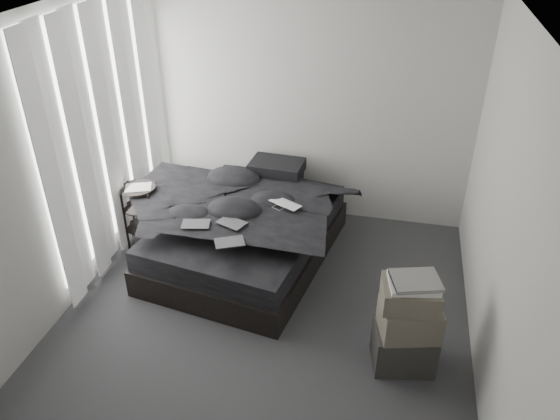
% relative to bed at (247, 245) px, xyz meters
% --- Properties ---
extents(floor, '(3.60, 4.20, 0.01)m').
position_rel_bed_xyz_m(floor, '(0.41, -1.02, -0.14)').
color(floor, '#363639').
rests_on(floor, ground).
extents(ceiling, '(3.60, 4.20, 0.01)m').
position_rel_bed_xyz_m(ceiling, '(0.41, -1.02, 2.46)').
color(ceiling, white).
rests_on(ceiling, ground).
extents(wall_back, '(3.60, 0.01, 2.60)m').
position_rel_bed_xyz_m(wall_back, '(0.41, 1.08, 1.16)').
color(wall_back, beige).
rests_on(wall_back, ground).
extents(wall_left, '(0.01, 4.20, 2.60)m').
position_rel_bed_xyz_m(wall_left, '(-1.39, -1.02, 1.16)').
color(wall_left, beige).
rests_on(wall_left, ground).
extents(wall_right, '(0.01, 4.20, 2.60)m').
position_rel_bed_xyz_m(wall_right, '(2.21, -1.02, 1.16)').
color(wall_right, beige).
rests_on(wall_right, ground).
extents(window_left, '(0.02, 2.00, 2.30)m').
position_rel_bed_xyz_m(window_left, '(-1.37, -0.12, 1.21)').
color(window_left, white).
rests_on(window_left, wall_left).
extents(curtain_left, '(0.06, 2.12, 2.48)m').
position_rel_bed_xyz_m(curtain_left, '(-1.32, -0.12, 1.14)').
color(curtain_left, white).
rests_on(curtain_left, wall_left).
extents(bed, '(1.86, 2.26, 0.28)m').
position_rel_bed_xyz_m(bed, '(0.00, 0.00, 0.00)').
color(bed, black).
rests_on(bed, floor).
extents(mattress, '(1.79, 2.19, 0.22)m').
position_rel_bed_xyz_m(mattress, '(-0.00, 0.00, 0.25)').
color(mattress, black).
rests_on(mattress, bed).
extents(duvet, '(1.77, 1.96, 0.24)m').
position_rel_bed_xyz_m(duvet, '(-0.01, -0.05, 0.47)').
color(duvet, black).
rests_on(duvet, mattress).
extents(pillow_lower, '(0.67, 0.51, 0.14)m').
position_rel_bed_xyz_m(pillow_lower, '(0.08, 0.79, 0.42)').
color(pillow_lower, black).
rests_on(pillow_lower, mattress).
extents(pillow_upper, '(0.60, 0.43, 0.13)m').
position_rel_bed_xyz_m(pillow_upper, '(0.15, 0.76, 0.56)').
color(pillow_upper, black).
rests_on(pillow_upper, pillow_lower).
extents(laptop, '(0.39, 0.34, 0.03)m').
position_rel_bed_xyz_m(laptop, '(0.38, -0.01, 0.61)').
color(laptop, silver).
rests_on(laptop, duvet).
extents(comic_a, '(0.29, 0.22, 0.01)m').
position_rel_bed_xyz_m(comic_a, '(-0.33, -0.49, 0.60)').
color(comic_a, black).
rests_on(comic_a, duvet).
extents(comic_b, '(0.30, 0.25, 0.01)m').
position_rel_bed_xyz_m(comic_b, '(-0.02, -0.40, 0.60)').
color(comic_b, black).
rests_on(comic_b, duvet).
extents(comic_c, '(0.30, 0.26, 0.01)m').
position_rel_bed_xyz_m(comic_c, '(0.06, -0.71, 0.61)').
color(comic_c, black).
rests_on(comic_c, duvet).
extents(side_stand, '(0.43, 0.43, 0.68)m').
position_rel_bed_xyz_m(side_stand, '(-1.15, 0.01, 0.20)').
color(side_stand, black).
rests_on(side_stand, floor).
extents(papers, '(0.31, 0.27, 0.01)m').
position_rel_bed_xyz_m(papers, '(-1.14, 0.00, 0.54)').
color(papers, white).
rests_on(papers, side_stand).
extents(floor_books, '(0.21, 0.25, 0.15)m').
position_rel_bed_xyz_m(floor_books, '(-0.79, -0.06, -0.06)').
color(floor_books, black).
rests_on(floor_books, floor).
extents(box_lower, '(0.53, 0.45, 0.35)m').
position_rel_bed_xyz_m(box_lower, '(1.64, -1.15, 0.04)').
color(box_lower, '#242424').
rests_on(box_lower, floor).
extents(box_mid, '(0.52, 0.45, 0.27)m').
position_rel_bed_xyz_m(box_mid, '(1.65, -1.16, 0.35)').
color(box_mid, '#585246').
rests_on(box_mid, box_lower).
extents(box_upper, '(0.46, 0.39, 0.19)m').
position_rel_bed_xyz_m(box_upper, '(1.63, -1.15, 0.57)').
color(box_upper, '#585246').
rests_on(box_upper, box_mid).
extents(art_book_white, '(0.41, 0.35, 0.04)m').
position_rel_bed_xyz_m(art_book_white, '(1.64, -1.15, 0.68)').
color(art_book_white, silver).
rests_on(art_book_white, box_upper).
extents(art_book_snake, '(0.42, 0.37, 0.03)m').
position_rel_bed_xyz_m(art_book_snake, '(1.65, -1.16, 0.72)').
color(art_book_snake, silver).
rests_on(art_book_snake, art_book_white).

